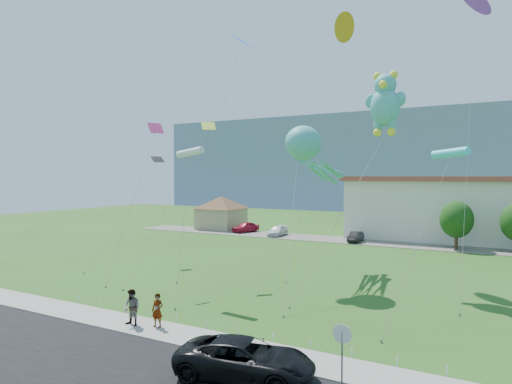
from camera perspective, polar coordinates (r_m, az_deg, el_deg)
ground at (r=27.21m, az=-6.37°, el=-15.60°), size 160.00×160.00×0.00m
road at (r=21.59m, az=-19.63°, el=-20.42°), size 80.00×8.00×0.06m
sidewalk at (r=25.12m, az=-10.18°, el=-17.02°), size 80.00×2.50×0.10m
parking_strip at (r=58.67m, az=14.00°, el=-6.09°), size 70.00×6.00×0.06m
hill_ridge at (r=141.98m, az=23.04°, el=3.57°), size 160.00×50.00×25.00m
pavilion at (r=71.05m, az=-4.36°, el=-2.20°), size 9.20×9.20×5.00m
stop_sign at (r=18.90m, az=10.71°, el=-17.68°), size 0.80×0.07×2.50m
rope_fence at (r=26.14m, az=-8.09°, el=-15.78°), size 26.05×0.05×0.50m
tree_near at (r=55.55m, az=23.78°, el=-3.16°), size 3.60×3.60×5.47m
suv at (r=19.55m, az=-1.35°, el=-20.16°), size 6.07×3.70×1.57m
pedestrian_left at (r=25.85m, az=-12.22°, el=-14.26°), size 0.72×0.54×1.81m
pedestrian_right at (r=26.40m, az=-15.23°, el=-13.76°), size 0.97×0.77×1.96m
parked_car_red at (r=66.58m, az=-1.32°, el=-4.40°), size 2.96×4.71×1.49m
parked_car_white at (r=62.81m, az=2.70°, el=-4.87°), size 2.15×4.60×1.30m
parked_car_black at (r=58.14m, az=12.36°, el=-5.49°), size 1.57×3.89×1.26m
octopus_kite at (r=36.80m, az=6.77°, el=4.72°), size 4.02×16.04×12.12m
teddy_bear_kite at (r=36.94m, az=15.83°, el=10.75°), size 4.95×11.11×16.22m
small_kite_pink at (r=36.28m, az=-13.08°, el=5.69°), size 2.46×4.26×12.39m
small_kite_blue at (r=41.89m, az=-2.09°, el=17.77°), size 2.22×8.21×20.85m
small_kite_yellow at (r=37.52m, az=-7.12°, el=5.98°), size 2.93×8.20×12.81m
small_kite_black at (r=45.28m, az=-13.09°, el=2.59°), size 1.39×9.12×10.31m
small_kite_cyan at (r=27.86m, az=23.07°, el=4.34°), size 2.75×6.52×9.96m
small_kite_purple at (r=41.09m, az=25.66°, el=20.13°), size 1.80×11.02×22.48m
small_kite_orange at (r=44.22m, az=10.80°, el=18.84°), size 2.47×9.68×22.38m
small_kite_white at (r=32.08m, az=-8.26°, el=4.79°), size 1.95×4.91×10.31m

